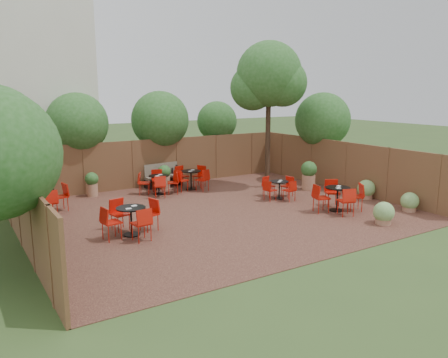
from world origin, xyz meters
TOP-DOWN VIEW (x-y plane):
  - ground at (0.00, 0.00)m, footprint 80.00×80.00m
  - courtyard_paving at (0.00, 0.00)m, footprint 12.00×10.00m
  - fence_back at (0.00, 5.00)m, footprint 12.00×0.08m
  - fence_left at (-6.00, 0.00)m, footprint 0.08×10.00m
  - fence_right at (6.00, 0.00)m, footprint 0.08×10.00m
  - neighbour_building at (-4.50, 8.00)m, footprint 5.00×4.00m
  - overhang_foliage at (-2.78, 2.23)m, footprint 15.83×10.74m
  - courtyard_tree at (3.75, 2.18)m, footprint 2.77×2.67m
  - park_bench_left at (0.12, 4.63)m, footprint 1.63×0.70m
  - park_bench_right at (-0.00, 4.62)m, footprint 1.41×0.61m
  - bistro_tables at (-0.53, 1.16)m, footprint 10.22×7.20m
  - planters at (0.28, 3.09)m, footprint 10.63×4.30m
  - low_shrubs at (4.94, -2.75)m, footprint 2.75×3.12m

SIDE VIEW (x-z plane):
  - ground at x=0.00m, z-range 0.00..0.00m
  - courtyard_paving at x=0.00m, z-range 0.00..0.02m
  - low_shrubs at x=4.94m, z-range -0.01..0.70m
  - park_bench_right at x=0.00m, z-range 0.03..0.88m
  - bistro_tables at x=-0.53m, z-range 0.01..0.94m
  - park_bench_left at x=0.12m, z-range 0.03..1.01m
  - planters at x=0.28m, z-range -0.01..1.17m
  - fence_back at x=0.00m, z-range 0.00..2.00m
  - fence_left at x=-6.00m, z-range 0.00..2.00m
  - fence_right at x=6.00m, z-range 0.00..2.00m
  - overhang_foliage at x=-2.78m, z-range 1.38..4.14m
  - neighbour_building at x=-4.50m, z-range 0.00..8.00m
  - courtyard_tree at x=3.75m, z-range 1.48..7.42m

